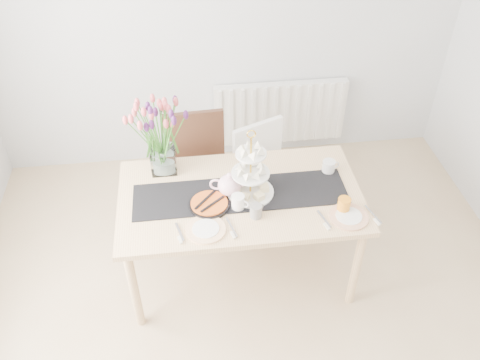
{
  "coord_description": "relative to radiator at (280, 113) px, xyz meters",
  "views": [
    {
      "loc": [
        -0.35,
        -1.66,
        2.98
      ],
      "look_at": [
        -0.05,
        0.74,
        0.92
      ],
      "focal_mm": 38.0,
      "sensor_mm": 36.0,
      "label": 1
    }
  ],
  "objects": [
    {
      "name": "tulip_vase",
      "position": [
        -1.03,
        -1.07,
        0.64
      ],
      "size": [
        0.63,
        0.63,
        0.53
      ],
      "rotation": [
        0.0,
        0.0,
        -0.37
      ],
      "color": "silver",
      "rests_on": "dining_table"
    },
    {
      "name": "chair_white",
      "position": [
        -0.28,
        -0.85,
        0.05
      ],
      "size": [
        0.56,
        0.56,
        0.86
      ],
      "rotation": [
        0.0,
        0.0,
        0.41
      ],
      "color": "white",
      "rests_on": "ground"
    },
    {
      "name": "mug_orange",
      "position": [
        0.09,
        -1.63,
        0.35
      ],
      "size": [
        0.11,
        0.11,
        0.1
      ],
      "primitive_type": "cylinder",
      "rotation": [
        0.0,
        0.0,
        0.63
      ],
      "color": "orange",
      "rests_on": "dining_table"
    },
    {
      "name": "plate_left",
      "position": [
        -0.79,
        -1.69,
        0.31
      ],
      "size": [
        0.3,
        0.3,
        0.01
      ],
      "primitive_type": "cylinder",
      "rotation": [
        0.0,
        0.0,
        0.26
      ],
      "color": "white",
      "rests_on": "dining_table"
    },
    {
      "name": "tart_tin",
      "position": [
        -0.75,
        -1.48,
        0.32
      ],
      "size": [
        0.26,
        0.26,
        0.03
      ],
      "rotation": [
        0.0,
        0.0,
        0.42
      ],
      "color": "black",
      "rests_on": "dining_table"
    },
    {
      "name": "table_runner",
      "position": [
        -0.54,
        -1.4,
        0.3
      ],
      "size": [
        1.4,
        0.35,
        0.01
      ],
      "primitive_type": "cube",
      "color": "black",
      "rests_on": "dining_table"
    },
    {
      "name": "dining_table",
      "position": [
        -0.54,
        -1.4,
        0.22
      ],
      "size": [
        1.6,
        0.9,
        0.75
      ],
      "color": "tan",
      "rests_on": "ground"
    },
    {
      "name": "room_shell",
      "position": [
        -0.5,
        -2.19,
        0.85
      ],
      "size": [
        4.5,
        4.5,
        4.5
      ],
      "color": "tan",
      "rests_on": "ground"
    },
    {
      "name": "cream_jug",
      "position": [
        0.09,
        -1.23,
        0.34
      ],
      "size": [
        0.1,
        0.1,
        0.09
      ],
      "primitive_type": "cylinder",
      "rotation": [
        0.0,
        0.0,
        0.1
      ],
      "color": "silver",
      "rests_on": "dining_table"
    },
    {
      "name": "chair_brown",
      "position": [
        -0.8,
        -0.77,
        0.1
      ],
      "size": [
        0.48,
        0.48,
        0.93
      ],
      "rotation": [
        0.0,
        0.0,
        0.05
      ],
      "color": "#331D12",
      "rests_on": "ground"
    },
    {
      "name": "radiator",
      "position": [
        0.0,
        0.0,
        0.0
      ],
      "size": [
        1.2,
        0.08,
        0.6
      ],
      "primitive_type": "cube",
      "color": "white",
      "rests_on": "room_shell"
    },
    {
      "name": "cake_stand",
      "position": [
        -0.47,
        -1.39,
        0.43
      ],
      "size": [
        0.31,
        0.31,
        0.45
      ],
      "rotation": [
        0.0,
        0.0,
        0.32
      ],
      "color": "gold",
      "rests_on": "dining_table"
    },
    {
      "name": "mug_grey",
      "position": [
        -0.47,
        -1.61,
        0.35
      ],
      "size": [
        0.11,
        0.11,
        0.09
      ],
      "primitive_type": "cylinder",
      "rotation": [
        0.0,
        0.0,
        0.71
      ],
      "color": "gray",
      "rests_on": "dining_table"
    },
    {
      "name": "teapot",
      "position": [
        -0.61,
        -1.38,
        0.38
      ],
      "size": [
        0.28,
        0.25,
        0.16
      ],
      "primitive_type": null,
      "rotation": [
        0.0,
        0.0,
        -0.19
      ],
      "color": "white",
      "rests_on": "dining_table"
    },
    {
      "name": "plate_right",
      "position": [
        0.11,
        -1.69,
        0.31
      ],
      "size": [
        0.3,
        0.3,
        0.01
      ],
      "primitive_type": "cylinder",
      "rotation": [
        0.0,
        0.0,
        0.28
      ],
      "color": "silver",
      "rests_on": "dining_table"
    },
    {
      "name": "mug_white",
      "position": [
        -0.57,
        -1.52,
        0.35
      ],
      "size": [
        0.12,
        0.12,
        0.1
      ],
      "primitive_type": "cylinder",
      "rotation": [
        0.0,
        0.0,
        -0.53
      ],
      "color": "white",
      "rests_on": "dining_table"
    }
  ]
}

